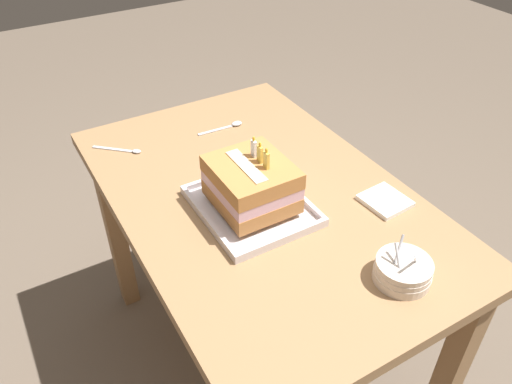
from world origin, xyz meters
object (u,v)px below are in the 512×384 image
birthday_cake (251,184)px  bowl_stack (403,271)px  serving_spoon_near_tray (232,125)px  serving_spoon_by_bowls (126,150)px  napkin_pile (385,201)px  foil_tray (252,207)px

birthday_cake → bowl_stack: bearing=23.6°
serving_spoon_near_tray → serving_spoon_by_bowls: size_ratio=1.24×
serving_spoon_by_bowls → napkin_pile: napkin_pile is taller
foil_tray → serving_spoon_near_tray: size_ratio=2.00×
serving_spoon_near_tray → serving_spoon_by_bowls: serving_spoon_near_tray is taller
serving_spoon_by_bowls → napkin_pile: (0.59, 0.51, 0.00)m
foil_tray → napkin_pile: (0.16, 0.32, -0.00)m
napkin_pile → foil_tray: bearing=-116.0°
foil_tray → bowl_stack: bowl_stack is taller
birthday_cake → serving_spoon_by_bowls: bearing=-155.9°
foil_tray → serving_spoon_by_bowls: size_ratio=2.48×
bowl_stack → serving_spoon_by_bowls: 0.89m
foil_tray → bowl_stack: (0.38, 0.17, 0.02)m
bowl_stack → serving_spoon_near_tray: size_ratio=0.82×
bowl_stack → napkin_pile: bearing=145.7°
foil_tray → birthday_cake: size_ratio=1.52×
birthday_cake → napkin_pile: size_ratio=1.70×
serving_spoon_by_bowls → serving_spoon_near_tray: bearing=84.7°
serving_spoon_by_bowls → birthday_cake: bearing=24.1°
birthday_cake → bowl_stack: (0.38, 0.17, -0.06)m
serving_spoon_near_tray → bowl_stack: bearing=0.8°
serving_spoon_near_tray → serving_spoon_by_bowls: bearing=-95.3°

